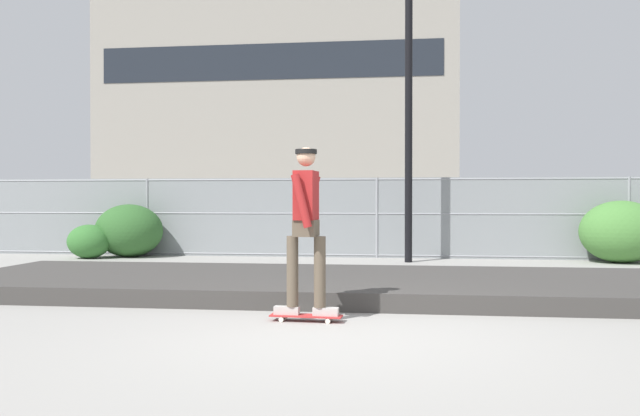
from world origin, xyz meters
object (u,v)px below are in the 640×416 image
(parked_car_near, at_px, (283,218))
(shrub_center, at_px, (129,231))
(skater, at_px, (306,219))
(street_lamp, at_px, (409,63))
(skateboard, at_px, (306,316))
(shrub_right, at_px, (621,232))
(parked_car_mid, at_px, (538,219))
(shrub_left, at_px, (89,241))

(parked_car_near, relative_size, shrub_center, 2.76)
(skater, xyz_separation_m, street_lamp, (1.14, 7.12, 3.13))
(skater, relative_size, street_lamp, 0.27)
(skateboard, relative_size, skater, 0.44)
(parked_car_near, relative_size, shrub_right, 2.58)
(parked_car_mid, distance_m, shrub_right, 3.46)
(skater, distance_m, street_lamp, 7.86)
(skateboard, height_order, parked_car_mid, parked_car_mid)
(street_lamp, xyz_separation_m, parked_car_mid, (3.38, 3.71, -3.42))
(skateboard, relative_size, street_lamp, 0.12)
(parked_car_mid, xyz_separation_m, shrub_center, (-9.87, -3.23, -0.22))
(parked_car_mid, distance_m, shrub_center, 10.39)
(skater, xyz_separation_m, shrub_center, (-5.35, 7.60, -0.52))
(parked_car_near, xyz_separation_m, shrub_right, (7.87, -3.14, -0.18))
(shrub_left, relative_size, shrub_center, 0.63)
(skateboard, distance_m, shrub_left, 9.36)
(skateboard, bearing_deg, shrub_left, 130.63)
(shrub_right, bearing_deg, skater, -126.63)
(skateboard, bearing_deg, parked_car_mid, 67.35)
(parked_car_mid, height_order, shrub_center, parked_car_mid)
(street_lamp, xyz_separation_m, shrub_right, (4.47, 0.43, -3.60))
(street_lamp, height_order, shrub_center, street_lamp)
(skateboard, height_order, shrub_center, shrub_center)
(skater, xyz_separation_m, shrub_left, (-6.09, 7.10, -0.75))
(skateboard, distance_m, skater, 1.08)
(shrub_center, bearing_deg, street_lamp, -4.19)
(street_lamp, relative_size, shrub_center, 4.29)
(skateboard, distance_m, parked_car_near, 10.96)
(shrub_left, bearing_deg, shrub_center, 34.01)
(street_lamp, height_order, shrub_left, street_lamp)
(street_lamp, relative_size, shrub_left, 6.85)
(shrub_center, bearing_deg, parked_car_mid, 18.13)
(street_lamp, distance_m, shrub_right, 5.76)
(skater, xyz_separation_m, shrub_right, (5.61, 7.55, -0.47))
(skateboard, distance_m, shrub_right, 9.43)
(skateboard, xyz_separation_m, parked_car_mid, (4.52, 10.83, 0.78))
(skater, height_order, shrub_left, skater)
(shrub_left, bearing_deg, skater, -49.37)
(street_lamp, bearing_deg, parked_car_mid, 47.63)
(shrub_right, bearing_deg, shrub_center, 179.76)
(shrub_left, xyz_separation_m, shrub_center, (0.74, 0.50, 0.23))
(shrub_left, bearing_deg, shrub_right, 2.22)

